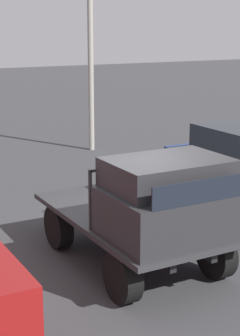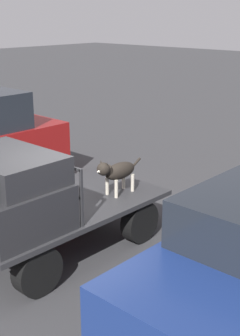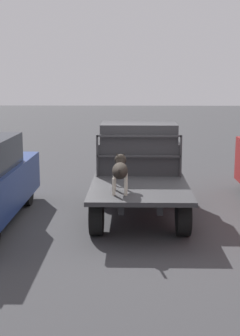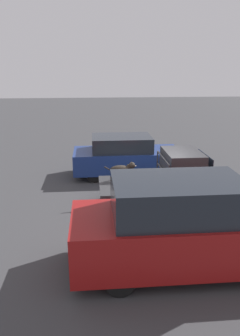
# 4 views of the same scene
# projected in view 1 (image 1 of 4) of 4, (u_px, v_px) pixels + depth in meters

# --- Properties ---
(ground_plane) EXTENTS (80.00, 80.00, 0.00)m
(ground_plane) POSITION_uv_depth(u_px,v_px,m) (132.00, 261.00, 8.81)
(ground_plane) COLOR #38383A
(flatbed_truck) EXTENTS (3.50, 1.88, 0.78)m
(flatbed_truck) POSITION_uv_depth(u_px,v_px,m) (132.00, 227.00, 8.67)
(flatbed_truck) COLOR black
(flatbed_truck) RESTS_ON ground
(truck_cab) EXTENTS (1.33, 1.76, 1.07)m
(truck_cab) POSITION_uv_depth(u_px,v_px,m) (170.00, 200.00, 7.63)
(truck_cab) COLOR #28282B
(truck_cab) RESTS_ON flatbed_truck
(truck_headboard) EXTENTS (0.04, 1.76, 0.88)m
(truck_headboard) POSITION_uv_depth(u_px,v_px,m) (143.00, 182.00, 8.21)
(truck_headboard) COLOR #2D2D30
(truck_headboard) RESTS_ON flatbed_truck
(dog) EXTENTS (1.08, 0.28, 0.67)m
(dog) POSITION_uv_depth(u_px,v_px,m) (122.00, 171.00, 9.50)
(dog) COLOR beige
(dog) RESTS_ON flatbed_truck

